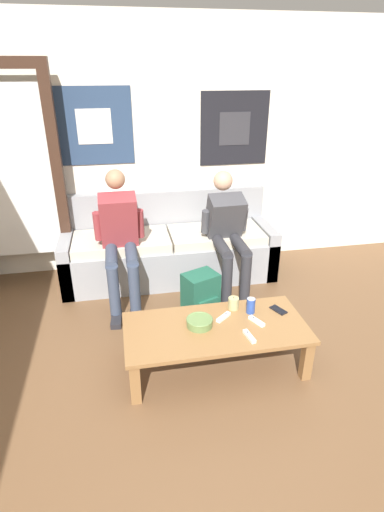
{
  "coord_description": "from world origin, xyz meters",
  "views": [
    {
      "loc": [
        -0.67,
        -1.68,
        2.07
      ],
      "look_at": [
        -0.12,
        1.22,
        0.67
      ],
      "focal_mm": 28.0,
      "sensor_mm": 36.0,
      "label": 1
    }
  ],
  "objects_px": {
    "pillar_candle": "(233,303)",
    "cell_phone": "(278,310)",
    "game_controller_far_center": "(223,317)",
    "game_controller_near_right": "(249,336)",
    "couch": "(169,250)",
    "drink_can_blue": "(251,306)",
    "ceramic_bowl": "(200,322)",
    "person_seated_adult": "(120,235)",
    "game_controller_near_left": "(257,321)",
    "person_seated_teen": "(228,230)",
    "coffee_table": "(216,332)",
    "backpack": "(201,295)"
  },
  "relations": [
    {
      "from": "pillar_candle",
      "to": "cell_phone",
      "type": "bearing_deg",
      "value": -15.72
    },
    {
      "from": "game_controller_far_center",
      "to": "game_controller_near_right",
      "type": "bearing_deg",
      "value": -65.98
    },
    {
      "from": "couch",
      "to": "drink_can_blue",
      "type": "height_order",
      "value": "couch"
    },
    {
      "from": "ceramic_bowl",
      "to": "person_seated_adult",
      "type": "bearing_deg",
      "value": 115.49
    },
    {
      "from": "ceramic_bowl",
      "to": "game_controller_near_right",
      "type": "distance_m",
      "value": 0.38
    },
    {
      "from": "ceramic_bowl",
      "to": "game_controller_near_left",
      "type": "height_order",
      "value": "ceramic_bowl"
    },
    {
      "from": "ceramic_bowl",
      "to": "cell_phone",
      "type": "xyz_separation_m",
      "value": [
        0.64,
        0.08,
        -0.03
      ]
    },
    {
      "from": "couch",
      "to": "person_seated_teen",
      "type": "height_order",
      "value": "person_seated_teen"
    },
    {
      "from": "coffee_table",
      "to": "cell_phone",
      "type": "bearing_deg",
      "value": 12.27
    },
    {
      "from": "coffee_table",
      "to": "person_seated_teen",
      "type": "distance_m",
      "value": 1.26
    },
    {
      "from": "game_controller_near_right",
      "to": "game_controller_far_center",
      "type": "bearing_deg",
      "value": 114.02
    },
    {
      "from": "game_controller_near_left",
      "to": "game_controller_far_center",
      "type": "bearing_deg",
      "value": 156.9
    },
    {
      "from": "couch",
      "to": "backpack",
      "type": "height_order",
      "value": "couch"
    },
    {
      "from": "ceramic_bowl",
      "to": "game_controller_far_center",
      "type": "height_order",
      "value": "ceramic_bowl"
    },
    {
      "from": "coffee_table",
      "to": "game_controller_far_center",
      "type": "height_order",
      "value": "game_controller_far_center"
    },
    {
      "from": "couch",
      "to": "person_seated_teen",
      "type": "relative_size",
      "value": 1.91
    },
    {
      "from": "coffee_table",
      "to": "cell_phone",
      "type": "height_order",
      "value": "cell_phone"
    },
    {
      "from": "couch",
      "to": "backpack",
      "type": "xyz_separation_m",
      "value": [
        0.18,
        -0.81,
        -0.11
      ]
    },
    {
      "from": "couch",
      "to": "pillar_candle",
      "type": "relative_size",
      "value": 20.68
    },
    {
      "from": "coffee_table",
      "to": "drink_can_blue",
      "type": "distance_m",
      "value": 0.35
    },
    {
      "from": "couch",
      "to": "person_seated_adult",
      "type": "bearing_deg",
      "value": -141.92
    },
    {
      "from": "ceramic_bowl",
      "to": "couch",
      "type": "bearing_deg",
      "value": 90.94
    },
    {
      "from": "game_controller_near_right",
      "to": "game_controller_far_center",
      "type": "distance_m",
      "value": 0.29
    },
    {
      "from": "drink_can_blue",
      "to": "game_controller_far_center",
      "type": "relative_size",
      "value": 0.93
    },
    {
      "from": "person_seated_teen",
      "to": "backpack",
      "type": "height_order",
      "value": "person_seated_teen"
    },
    {
      "from": "person_seated_teen",
      "to": "game_controller_far_center",
      "type": "relative_size",
      "value": 8.69
    },
    {
      "from": "coffee_table",
      "to": "person_seated_adult",
      "type": "bearing_deg",
      "value": 119.45
    },
    {
      "from": "person_seated_adult",
      "to": "person_seated_teen",
      "type": "height_order",
      "value": "person_seated_adult"
    },
    {
      "from": "game_controller_near_left",
      "to": "person_seated_adult",
      "type": "bearing_deg",
      "value": 129.77
    },
    {
      "from": "coffee_table",
      "to": "person_seated_adult",
      "type": "relative_size",
      "value": 1.09
    },
    {
      "from": "couch",
      "to": "person_seated_teen",
      "type": "xyz_separation_m",
      "value": [
        0.53,
        -0.38,
        0.34
      ]
    },
    {
      "from": "game_controller_near_left",
      "to": "backpack",
      "type": "bearing_deg",
      "value": 110.34
    },
    {
      "from": "couch",
      "to": "game_controller_far_center",
      "type": "xyz_separation_m",
      "value": [
        0.22,
        -1.43,
        0.07
      ]
    },
    {
      "from": "pillar_candle",
      "to": "person_seated_adult",
      "type": "bearing_deg",
      "value": 132.04
    },
    {
      "from": "game_controller_near_left",
      "to": "game_controller_far_center",
      "type": "xyz_separation_m",
      "value": [
        -0.23,
        0.1,
        0.0
      ]
    },
    {
      "from": "game_controller_near_left",
      "to": "game_controller_far_center",
      "type": "relative_size",
      "value": 1.09
    },
    {
      "from": "person_seated_teen",
      "to": "cell_phone",
      "type": "distance_m",
      "value": 1.08
    },
    {
      "from": "cell_phone",
      "to": "game_controller_far_center",
      "type": "bearing_deg",
      "value": -176.81
    },
    {
      "from": "drink_can_blue",
      "to": "game_controller_far_center",
      "type": "distance_m",
      "value": 0.23
    },
    {
      "from": "couch",
      "to": "cell_phone",
      "type": "relative_size",
      "value": 14.56
    },
    {
      "from": "person_seated_teen",
      "to": "backpack",
      "type": "relative_size",
      "value": 2.88
    },
    {
      "from": "ceramic_bowl",
      "to": "pillar_candle",
      "type": "distance_m",
      "value": 0.36
    },
    {
      "from": "person_seated_teen",
      "to": "cell_phone",
      "type": "xyz_separation_m",
      "value": [
        0.14,
        -1.03,
        -0.28
      ]
    },
    {
      "from": "person_seated_adult",
      "to": "person_seated_teen",
      "type": "xyz_separation_m",
      "value": [
        1.03,
        0.01,
        -0.03
      ]
    },
    {
      "from": "person_seated_teen",
      "to": "pillar_candle",
      "type": "relative_size",
      "value": 10.84
    },
    {
      "from": "ceramic_bowl",
      "to": "game_controller_far_center",
      "type": "xyz_separation_m",
      "value": [
        0.2,
        0.06,
        -0.02
      ]
    },
    {
      "from": "drink_can_blue",
      "to": "game_controller_near_left",
      "type": "distance_m",
      "value": 0.15
    },
    {
      "from": "person_seated_adult",
      "to": "game_controller_near_right",
      "type": "bearing_deg",
      "value": -57.31
    },
    {
      "from": "coffee_table",
      "to": "cell_phone",
      "type": "relative_size",
      "value": 8.86
    },
    {
      "from": "person_seated_teen",
      "to": "drink_can_blue",
      "type": "relative_size",
      "value": 9.31
    }
  ]
}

